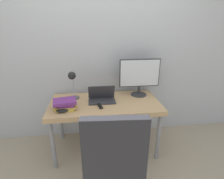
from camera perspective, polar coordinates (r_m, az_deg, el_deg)
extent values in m
plane|color=tan|center=(2.36, -1.26, -23.60)|extent=(12.00, 12.00, 0.00)
cube|color=silver|center=(2.50, -3.38, 12.58)|extent=(8.00, 0.05, 2.60)
cube|color=tan|center=(2.27, -2.32, -4.75)|extent=(1.40, 0.72, 0.06)
cylinder|color=gray|center=(2.24, -18.73, -16.84)|extent=(0.05, 0.05, 0.64)
cylinder|color=gray|center=(2.33, 14.89, -14.77)|extent=(0.05, 0.05, 0.64)
cylinder|color=gray|center=(2.73, -16.41, -9.30)|extent=(0.05, 0.05, 0.64)
cylinder|color=gray|center=(2.81, 10.47, -7.93)|extent=(0.05, 0.05, 0.64)
cube|color=#38383D|center=(2.26, -3.29, -3.78)|extent=(0.34, 0.20, 0.02)
cube|color=#2D2D33|center=(2.26, -3.30, -3.54)|extent=(0.29, 0.12, 0.00)
cube|color=#38383D|center=(2.28, -3.45, -0.80)|extent=(0.34, 0.09, 0.19)
cube|color=navy|center=(2.28, -3.45, -0.83)|extent=(0.31, 0.07, 0.17)
cylinder|color=#333338|center=(2.50, 8.67, -1.61)|extent=(0.22, 0.22, 0.01)
cylinder|color=#333338|center=(2.48, 8.75, -0.11)|extent=(0.04, 0.04, 0.13)
cube|color=#333338|center=(2.41, 9.03, 5.36)|extent=(0.56, 0.02, 0.38)
cube|color=silver|center=(2.40, 9.11, 5.28)|extent=(0.53, 0.00, 0.36)
cylinder|color=#4C4C51|center=(2.42, -11.98, -2.62)|extent=(0.12, 0.12, 0.02)
cylinder|color=#99999E|center=(2.28, -12.46, 0.80)|extent=(0.02, 0.18, 0.35)
sphere|color=black|center=(2.15, -12.99, 4.44)|extent=(0.10, 0.10, 0.10)
sphere|color=black|center=(2.20, 2.40, -26.81)|extent=(0.05, 0.05, 0.05)
cube|color=#2D2D33|center=(1.70, 0.27, -24.09)|extent=(0.52, 0.55, 0.09)
cube|color=#2D2D33|center=(1.31, 0.91, -20.43)|extent=(0.46, 0.10, 0.58)
cube|color=gold|center=(2.13, -14.85, -6.05)|extent=(0.21, 0.15, 0.02)
cube|color=gold|center=(2.12, -14.95, -5.51)|extent=(0.26, 0.14, 0.02)
cube|color=#753384|center=(2.13, -14.60, -4.57)|extent=(0.19, 0.16, 0.04)
cube|color=#753384|center=(2.11, -15.25, -3.75)|extent=(0.29, 0.24, 0.03)
cube|color=black|center=(2.13, -3.96, -5.41)|extent=(0.07, 0.14, 0.02)
ellipsoid|color=black|center=(2.08, -15.87, -6.49)|extent=(0.15, 0.10, 0.04)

